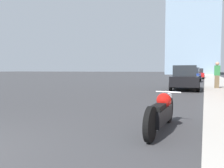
% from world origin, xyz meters
% --- Properties ---
extents(sidewalk, '(2.86, 240.00, 0.15)m').
position_xyz_m(sidewalk, '(5.27, 40.00, 0.07)').
color(sidewalk, '#B2ADA3').
rests_on(sidewalk, ground_plane).
extents(motorcycle, '(0.62, 2.40, 0.82)m').
position_xyz_m(motorcycle, '(2.98, 3.36, 0.41)').
color(motorcycle, black).
rests_on(motorcycle, ground_plane).
extents(parked_car_black, '(2.05, 4.42, 1.67)m').
position_xyz_m(parked_car_black, '(2.57, 14.33, 0.82)').
color(parked_car_black, black).
rests_on(parked_car_black, ground_plane).
extents(parked_car_blue, '(1.92, 3.92, 1.67)m').
position_xyz_m(parked_car_blue, '(2.53, 25.56, 0.84)').
color(parked_car_blue, '#1E3899').
rests_on(parked_car_blue, ground_plane).
extents(parked_car_red, '(2.06, 4.65, 1.65)m').
position_xyz_m(parked_car_red, '(2.82, 35.89, 0.82)').
color(parked_car_red, red).
rests_on(parked_car_red, ground_plane).
extents(parked_car_yellow, '(1.97, 4.37, 1.73)m').
position_xyz_m(parked_car_yellow, '(2.49, 49.17, 0.85)').
color(parked_car_yellow, gold).
rests_on(parked_car_yellow, ground_plane).
extents(pedestrian, '(0.36, 0.25, 1.76)m').
position_xyz_m(pedestrian, '(4.62, 14.72, 1.06)').
color(pedestrian, brown).
rests_on(pedestrian, sidewalk).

